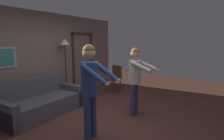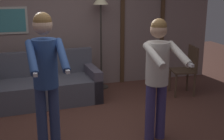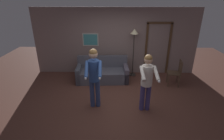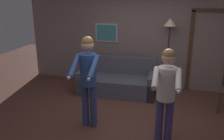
{
  "view_description": "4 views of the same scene",
  "coord_description": "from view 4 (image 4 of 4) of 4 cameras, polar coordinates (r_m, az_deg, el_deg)",
  "views": [
    {
      "loc": [
        -2.8,
        -2.31,
        1.79
      ],
      "look_at": [
        0.09,
        -0.24,
        1.19
      ],
      "focal_mm": 28.0,
      "sensor_mm": 36.0,
      "label": 1
    },
    {
      "loc": [
        -0.86,
        -3.92,
        2.03
      ],
      "look_at": [
        0.28,
        -0.17,
        0.96
      ],
      "focal_mm": 50.0,
      "sensor_mm": 36.0,
      "label": 2
    },
    {
      "loc": [
        -0.01,
        -4.52,
        3.0
      ],
      "look_at": [
        -0.09,
        -0.42,
        1.23
      ],
      "focal_mm": 28.0,
      "sensor_mm": 36.0,
      "label": 3
    },
    {
      "loc": [
        1.01,
        -4.23,
        2.5
      ],
      "look_at": [
        -0.13,
        -0.26,
        1.17
      ],
      "focal_mm": 40.0,
      "sensor_mm": 36.0,
      "label": 4
    }
  ],
  "objects": [
    {
      "name": "person_standing_left",
      "position": [
        4.52,
        -5.49,
        -0.89
      ],
      "size": [
        0.46,
        0.69,
        1.73
      ],
      "color": "navy",
      "rests_on": "ground_plane"
    },
    {
      "name": "back_wall_assembly",
      "position": [
        6.63,
        7.12,
        7.33
      ],
      "size": [
        6.4,
        0.1,
        2.6
      ],
      "color": "gray",
      "rests_on": "ground_plane"
    },
    {
      "name": "couch",
      "position": [
        6.29,
        1.2,
        -2.79
      ],
      "size": [
        1.94,
        0.94,
        0.87
      ],
      "color": "#4D4D58",
      "rests_on": "ground_plane"
    },
    {
      "name": "person_standing_right",
      "position": [
        4.13,
        12.3,
        -4.16
      ],
      "size": [
        0.45,
        0.68,
        1.63
      ],
      "color": "#433B77",
      "rests_on": "ground_plane"
    },
    {
      "name": "torchiere_lamp",
      "position": [
        6.27,
        12.98,
        8.28
      ],
      "size": [
        0.3,
        0.3,
        1.85
      ],
      "color": "#332D28",
      "rests_on": "ground_plane"
    },
    {
      "name": "ground_plane",
      "position": [
        5.02,
        2.23,
        -12.04
      ],
      "size": [
        12.0,
        12.0,
        0.0
      ],
      "primitive_type": "plane",
      "color": "#563127"
    }
  ]
}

